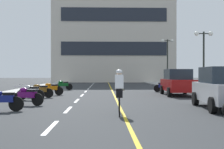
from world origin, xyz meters
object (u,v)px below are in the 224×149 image
object	(u,v)px
motorcycle_9	(63,85)
motorcycle_6	(40,90)
parked_car_mid	(178,82)
motorcycle_8	(164,86)
motorcycle_5	(30,92)
motorcycle_4	(27,96)
motorcycle_3	(2,100)
motorcycle_7	(51,89)
cyclist_rider	(119,91)
parked_car_near	(223,88)
street_lamp_far	(167,52)
street_lamp_mid	(204,47)

from	to	relation	value
motorcycle_9	motorcycle_6	bearing A→B (deg)	-92.45
parked_car_mid	motorcycle_8	bearing A→B (deg)	93.58
parked_car_mid	motorcycle_9	world-z (taller)	parked_car_mid
motorcycle_5	motorcycle_6	distance (m)	1.54
motorcycle_4	motorcycle_5	distance (m)	2.78
motorcycle_3	motorcycle_4	size ratio (longest dim) A/B	1.03
parked_car_mid	motorcycle_5	distance (m)	9.90
motorcycle_7	motorcycle_8	distance (m)	9.13
motorcycle_4	motorcycle_9	distance (m)	12.19
cyclist_rider	parked_car_near	bearing A→B (deg)	18.24
motorcycle_7	motorcycle_9	bearing A→B (deg)	89.92
motorcycle_7	motorcycle_4	bearing A→B (deg)	-89.96
motorcycle_6	cyclist_rider	world-z (taller)	cyclist_rider
motorcycle_5	motorcycle_9	distance (m)	9.48
street_lamp_far	parked_car_near	world-z (taller)	street_lamp_far
motorcycle_6	motorcycle_9	world-z (taller)	same
motorcycle_6	motorcycle_8	world-z (taller)	same
parked_car_near	motorcycle_9	size ratio (longest dim) A/B	2.59
street_lamp_mid	parked_car_near	world-z (taller)	street_lamp_mid
motorcycle_8	motorcycle_9	world-z (taller)	same
parked_car_mid	motorcycle_8	distance (m)	3.43
cyclist_rider	motorcycle_5	bearing A→B (deg)	129.07
motorcycle_6	motorcycle_9	size ratio (longest dim) A/B	1.02
street_lamp_far	cyclist_rider	xyz separation A→B (m)	(-7.01, -23.49, -3.19)
motorcycle_5	motorcycle_6	world-z (taller)	same
street_lamp_mid	motorcycle_4	distance (m)	14.45
motorcycle_5	motorcycle_8	xyz separation A→B (m)	(9.13, 6.65, 0.00)
motorcycle_3	motorcycle_9	xyz separation A→B (m)	(0.43, 14.39, 0.00)
street_lamp_mid	street_lamp_far	size ratio (longest dim) A/B	0.86
parked_car_near	motorcycle_3	xyz separation A→B (m)	(-9.25, -0.53, -0.44)
parked_car_mid	motorcycle_3	world-z (taller)	parked_car_mid
street_lamp_mid	motorcycle_5	world-z (taller)	street_lamp_mid
motorcycle_6	parked_car_mid	bearing A→B (deg)	10.74
motorcycle_3	motorcycle_5	bearing A→B (deg)	91.18
street_lamp_far	motorcycle_5	size ratio (longest dim) A/B	3.25
parked_car_mid	motorcycle_7	bearing A→B (deg)	177.85
parked_car_mid	motorcycle_3	size ratio (longest dim) A/B	2.50
motorcycle_6	motorcycle_8	distance (m)	10.30
street_lamp_far	motorcycle_3	world-z (taller)	street_lamp_far
motorcycle_7	motorcycle_8	bearing A→B (deg)	19.57
motorcycle_8	motorcycle_7	bearing A→B (deg)	-160.43
street_lamp_mid	motorcycle_3	distance (m)	16.12
parked_car_mid	motorcycle_6	size ratio (longest dim) A/B	2.50
motorcycle_7	street_lamp_mid	bearing A→B (deg)	9.69
street_lamp_mid	motorcycle_8	world-z (taller)	street_lamp_mid
street_lamp_far	motorcycle_8	distance (m)	11.83
motorcycle_8	cyclist_rider	world-z (taller)	cyclist_rider
motorcycle_6	motorcycle_8	bearing A→B (deg)	29.83
motorcycle_4	motorcycle_5	world-z (taller)	same
parked_car_mid	motorcycle_9	distance (m)	10.78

